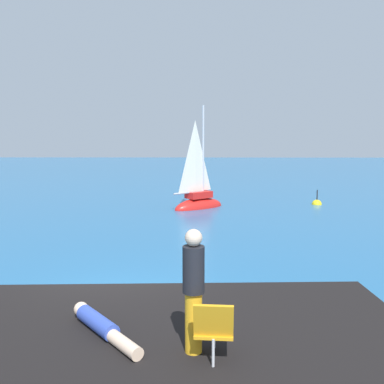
% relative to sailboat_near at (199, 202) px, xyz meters
% --- Properties ---
extents(ground_plane, '(160.00, 160.00, 0.00)m').
position_rel_sailboat_near_xyz_m(ground_plane, '(-1.89, -13.53, -0.33)').
color(ground_plane, '#236093').
extents(shore_ledge, '(8.10, 4.36, 0.97)m').
position_rel_sailboat_near_xyz_m(shore_ledge, '(-0.81, -16.87, 0.15)').
color(shore_ledge, black).
rests_on(shore_ledge, ground).
extents(boulder_seaward, '(1.43, 1.41, 0.81)m').
position_rel_sailboat_near_xyz_m(boulder_seaward, '(2.10, -14.60, -0.33)').
color(boulder_seaward, black).
rests_on(boulder_seaward, ground).
extents(boulder_inland, '(1.40, 1.15, 0.88)m').
position_rel_sailboat_near_xyz_m(boulder_inland, '(0.99, -14.39, -0.33)').
color(boulder_inland, black).
rests_on(boulder_inland, ground).
extents(sailboat_near, '(3.17, 2.89, 6.10)m').
position_rel_sailboat_near_xyz_m(sailboat_near, '(0.00, 0.00, 0.00)').
color(sailboat_near, red).
rests_on(sailboat_near, ground).
extents(person_sunbather, '(1.24, 1.43, 0.25)m').
position_rel_sailboat_near_xyz_m(person_sunbather, '(-1.40, -16.94, 0.75)').
color(person_sunbather, '#334CB2').
rests_on(person_sunbather, shore_ledge).
extents(person_standing, '(0.28, 0.28, 1.62)m').
position_rel_sailboat_near_xyz_m(person_standing, '(-0.09, -17.43, 1.50)').
color(person_standing, gold).
rests_on(person_standing, shore_ledge).
extents(beach_chair, '(0.52, 0.62, 0.80)m').
position_rel_sailboat_near_xyz_m(beach_chair, '(0.16, -17.64, 1.08)').
color(beach_chair, orange).
rests_on(beach_chair, shore_ledge).
extents(marker_buoy, '(0.56, 0.56, 1.13)m').
position_rel_sailboat_near_xyz_m(marker_buoy, '(6.83, 1.31, -0.32)').
color(marker_buoy, yellow).
rests_on(marker_buoy, ground).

